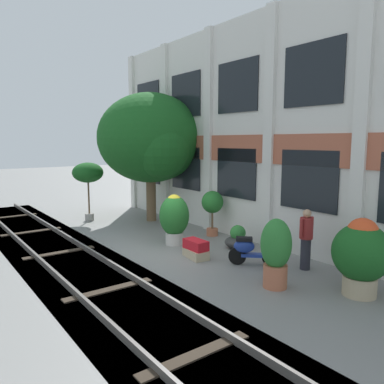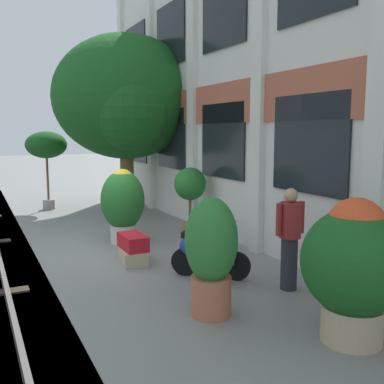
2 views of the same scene
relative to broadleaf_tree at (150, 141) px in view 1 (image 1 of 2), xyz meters
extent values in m
plane|color=gray|center=(4.13, -1.96, -3.36)|extent=(80.00, 80.00, 0.00)
cube|color=silver|center=(4.13, 1.23, 0.33)|extent=(14.75, 0.50, 7.38)
cube|color=#AD5B42|center=(4.13, 0.96, -0.26)|extent=(14.75, 0.06, 0.90)
cube|color=silver|center=(-3.25, 0.92, 0.33)|extent=(0.36, 0.16, 7.38)
cube|color=silver|center=(-0.30, 0.92, 0.33)|extent=(0.36, 0.16, 7.38)
cube|color=silver|center=(2.65, 0.92, 0.33)|extent=(0.36, 0.16, 7.38)
cube|color=silver|center=(5.60, 0.92, 0.33)|extent=(0.36, 0.16, 7.38)
cube|color=silver|center=(8.55, 0.92, 0.33)|extent=(0.36, 0.16, 7.38)
cube|color=black|center=(-1.77, 0.95, -1.11)|extent=(1.89, 0.04, 1.70)
cube|color=black|center=(1.18, 0.95, -1.11)|extent=(1.89, 0.04, 1.70)
cube|color=black|center=(4.13, 0.95, -1.11)|extent=(1.89, 0.04, 1.70)
cube|color=black|center=(7.08, 0.95, -1.11)|extent=(1.89, 0.04, 1.70)
cube|color=black|center=(-1.77, 0.95, 1.79)|extent=(1.89, 0.04, 1.70)
cube|color=black|center=(1.18, 0.95, 1.79)|extent=(1.89, 0.04, 1.70)
cube|color=black|center=(4.13, 0.95, 1.79)|extent=(1.89, 0.04, 1.70)
cube|color=black|center=(7.08, 0.95, 1.79)|extent=(1.89, 0.04, 1.70)
cube|color=#5B5449|center=(4.13, -4.61, -3.50)|extent=(22.75, 2.80, 0.28)
cube|color=#605B56|center=(4.13, -5.33, -3.29)|extent=(22.75, 0.07, 0.15)
cube|color=#605B56|center=(4.13, -3.89, -3.29)|extent=(22.75, 0.07, 0.15)
cube|color=#382D23|center=(-4.37, -4.61, -3.35)|extent=(0.24, 2.10, 0.03)
cube|color=#382D23|center=(-0.89, -4.61, -3.35)|extent=(0.24, 2.10, 0.03)
cube|color=#382D23|center=(2.38, -4.61, -3.35)|extent=(0.24, 2.10, 0.03)
cube|color=#382D23|center=(5.90, -4.61, -3.35)|extent=(0.24, 2.10, 0.03)
cube|color=#382D23|center=(9.15, -4.61, -3.35)|extent=(0.24, 2.10, 0.03)
cylinder|color=brown|center=(0.00, 0.00, -2.13)|extent=(0.41, 0.41, 2.46)
ellipsoid|color=#19561E|center=(0.00, 0.00, 0.11)|extent=(4.31, 4.31, 3.67)
sphere|color=#19561E|center=(-1.08, 0.20, -0.25)|extent=(2.37, 2.37, 2.37)
sphere|color=#19561E|center=(1.08, -0.20, -0.25)|extent=(2.37, 2.37, 2.37)
cylinder|color=gray|center=(-1.55, -2.11, -3.21)|extent=(0.37, 0.37, 0.30)
cylinder|color=brown|center=(-1.55, -2.11, -2.27)|extent=(0.07, 0.07, 1.57)
ellipsoid|color=#19561E|center=(-1.55, -2.11, -1.32)|extent=(1.27, 1.27, 0.84)
ellipsoid|color=#333333|center=(5.19, 0.07, -3.17)|extent=(0.83, 0.83, 0.37)
sphere|color=#2D7A33|center=(5.19, 0.07, -2.87)|extent=(0.49, 0.49, 0.49)
cylinder|color=beige|center=(3.65, -1.29, -3.16)|extent=(0.57, 0.57, 0.40)
ellipsoid|color=#236B28|center=(3.65, -1.29, -2.40)|extent=(0.97, 0.97, 1.31)
sphere|color=yellow|center=(3.65, -1.29, -1.98)|extent=(0.53, 0.53, 0.53)
cylinder|color=#B76647|center=(8.03, -1.46, -3.09)|extent=(0.55, 0.55, 0.54)
ellipsoid|color=#2D7A33|center=(8.03, -1.46, -2.33)|extent=(0.71, 0.71, 1.17)
sphere|color=#E04C23|center=(8.03, -1.46, -1.95)|extent=(0.39, 0.39, 0.39)
cube|color=tan|center=(5.19, -1.59, -3.23)|extent=(0.91, 0.56, 0.25)
cube|color=red|center=(5.19, -1.59, -2.97)|extent=(0.77, 0.40, 0.28)
cylinder|color=tan|center=(9.43, -0.33, -3.14)|extent=(0.72, 0.72, 0.43)
ellipsoid|color=#19561E|center=(9.43, -0.33, -2.39)|extent=(1.24, 1.24, 1.26)
sphere|color=#E04C23|center=(9.43, -0.33, -1.98)|extent=(0.68, 0.68, 0.68)
cylinder|color=#B76647|center=(3.50, 0.43, -3.23)|extent=(0.41, 0.41, 0.25)
cylinder|color=brown|center=(3.50, 0.43, -2.71)|extent=(0.07, 0.07, 0.80)
ellipsoid|color=#236B28|center=(3.50, 0.43, -2.15)|extent=(0.77, 0.77, 0.79)
cylinder|color=black|center=(6.96, -0.39, -3.12)|extent=(0.39, 0.41, 0.48)
cylinder|color=black|center=(6.34, -1.04, -3.12)|extent=(0.39, 0.41, 0.48)
cube|color=navy|center=(6.64, -0.72, -3.08)|extent=(0.64, 0.66, 0.08)
ellipsoid|color=navy|center=(6.46, -0.91, -2.84)|extent=(0.57, 0.59, 0.36)
cube|color=black|center=(6.46, -0.91, -2.64)|extent=(0.46, 0.47, 0.10)
cube|color=navy|center=(6.90, -0.45, -2.78)|extent=(0.29, 0.28, 0.60)
cylinder|color=#B7B7BF|center=(6.92, -0.43, -2.40)|extent=(0.39, 0.37, 0.03)
cylinder|color=#282833|center=(7.68, 0.12, -2.95)|extent=(0.26, 0.26, 0.83)
cylinder|color=maroon|center=(7.68, 0.12, -2.25)|extent=(0.34, 0.34, 0.55)
sphere|color=tan|center=(7.68, 0.12, -1.87)|extent=(0.22, 0.22, 0.22)
cylinder|color=maroon|center=(7.68, 0.34, -2.23)|extent=(0.09, 0.09, 0.50)
cylinder|color=maroon|center=(7.69, -0.10, -2.23)|extent=(0.09, 0.09, 0.50)
camera|label=1|loc=(13.50, -7.94, -0.01)|focal=35.00mm
camera|label=2|loc=(13.12, -4.25, -0.89)|focal=42.00mm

